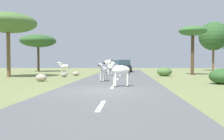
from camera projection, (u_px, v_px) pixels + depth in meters
The scene contains 18 objects.
ground_plane at pixel (102, 92), 11.79m from camera, with size 90.00×90.00×0.00m, color olive.
road at pixel (110, 91), 11.76m from camera, with size 6.00×64.00×0.05m, color #56595B.
lane_markings at pixel (108, 94), 10.77m from camera, with size 0.16×56.00×0.01m.
zebra_0 at pixel (103, 70), 17.53m from camera, with size 0.73×1.41×1.39m.
zebra_1 at pixel (64, 66), 29.80m from camera, with size 1.62×0.52×1.53m.
zebra_2 at pixel (109, 67), 25.67m from camera, with size 0.67×1.57×1.51m.
zebra_3 at pixel (119, 70), 13.78m from camera, with size 1.62×0.85×1.60m.
car_0 at pixel (116, 66), 40.92m from camera, with size 2.07×4.36×1.74m.
car_1 at pixel (125, 66), 34.46m from camera, with size 2.02×4.34×1.74m.
tree_0 at pixel (38, 41), 36.28m from camera, with size 5.42×5.42×5.65m.
tree_2 at pixel (214, 36), 39.40m from camera, with size 4.77×4.77×8.17m.
tree_4 at pixel (193, 32), 26.99m from camera, with size 3.11×3.11×5.58m.
tree_6 at pixel (8, 23), 23.33m from camera, with size 5.51×5.51×6.30m.
bush_1 at pixel (223, 76), 15.88m from camera, with size 1.76×1.59×1.06m, color #2D5628.
bush_2 at pixel (164, 72), 24.83m from camera, with size 1.55×1.39×0.93m, color #4C7038.
rock_0 at pixel (41, 78), 18.17m from camera, with size 0.89×0.66×0.56m, color #A89E8C.
rock_1 at pixel (76, 73), 25.82m from camera, with size 0.71×0.73×0.46m, color #A89E8C.
rock_2 at pixel (64, 75), 23.38m from camera, with size 0.60×0.54×0.44m, color gray.
Camera 1 is at (1.28, -11.69, 1.49)m, focal length 38.05 mm.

